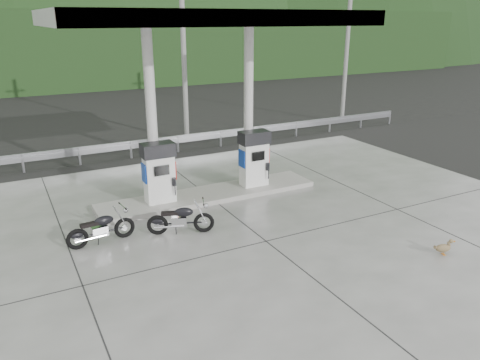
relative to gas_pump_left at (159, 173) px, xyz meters
name	(u,v)px	position (x,y,z in m)	size (l,w,h in m)	color
ground	(247,227)	(1.60, -2.50, -1.07)	(160.00, 160.00, 0.00)	black
forecourt_apron	(247,227)	(1.60, -2.50, -1.06)	(18.00, 14.00, 0.02)	slate
pump_island	(210,195)	(1.60, 0.00, -0.98)	(7.00, 1.40, 0.15)	gray
gas_pump_left	(159,173)	(0.00, 0.00, 0.00)	(0.95, 0.55, 1.80)	white
gas_pump_right	(254,158)	(3.20, 0.00, 0.00)	(0.95, 0.55, 1.80)	white
canopy_column_left	(152,116)	(0.00, 0.40, 1.60)	(0.30, 0.30, 5.00)	silver
canopy_column_right	(248,107)	(3.20, 0.40, 1.60)	(0.30, 0.30, 5.00)	silver
canopy_roof	(206,18)	(1.60, 0.00, 4.30)	(8.50, 5.00, 0.40)	silver
guardrail	(154,138)	(1.60, 5.50, -0.36)	(26.00, 0.16, 1.42)	gray
road	(133,137)	(1.60, 9.00, -1.07)	(60.00, 7.00, 0.01)	black
utility_pole_b	(184,51)	(3.60, 7.00, 2.93)	(0.22, 0.22, 8.00)	gray
utility_pole_c	(347,46)	(12.60, 7.00, 2.93)	(0.22, 0.22, 8.00)	gray
tree_band	(66,50)	(1.60, 27.50, 1.93)	(80.00, 6.00, 6.00)	black
forested_hills	(35,60)	(1.60, 57.50, -1.07)	(100.00, 40.00, 140.00)	black
motorcycle_left	(101,229)	(-2.09, -1.66, -0.67)	(1.62, 0.51, 0.77)	black
motorcycle_right	(181,220)	(-0.13, -2.05, -0.66)	(1.63, 0.52, 0.77)	black
duck	(443,248)	(4.97, -6.06, -0.88)	(0.46, 0.13, 0.33)	brown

